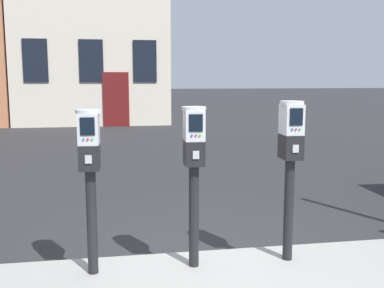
{
  "coord_description": "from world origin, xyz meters",
  "views": [
    {
      "loc": [
        -0.91,
        -4.01,
        1.85
      ],
      "look_at": [
        -0.23,
        -0.04,
        1.26
      ],
      "focal_mm": 41.98,
      "sensor_mm": 36.0,
      "label": 1
    }
  ],
  "objects": [
    {
      "name": "ground_plane",
      "position": [
        0.0,
        0.0,
        0.0
      ],
      "size": [
        160.0,
        160.0,
        0.0
      ],
      "primitive_type": "plane",
      "color": "#28282B"
    },
    {
      "name": "parking_meter_near_kerb",
      "position": [
        -1.13,
        -0.14,
        1.14
      ],
      "size": [
        0.22,
        0.26,
        1.45
      ],
      "rotation": [
        0.0,
        0.0,
        -1.6
      ],
      "color": "black",
      "rests_on": "sidewalk_slab"
    },
    {
      "name": "parking_meter_twin_adjacent",
      "position": [
        -0.23,
        -0.14,
        1.15
      ],
      "size": [
        0.22,
        0.26,
        1.46
      ],
      "rotation": [
        0.0,
        0.0,
        -1.6
      ],
      "color": "black",
      "rests_on": "sidewalk_slab"
    },
    {
      "name": "parking_meter_end_of_row",
      "position": [
        0.68,
        -0.14,
        1.18
      ],
      "size": [
        0.22,
        0.26,
        1.51
      ],
      "rotation": [
        0.0,
        0.0,
        -1.6
      ],
      "color": "black",
      "rests_on": "sidewalk_slab"
    }
  ]
}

